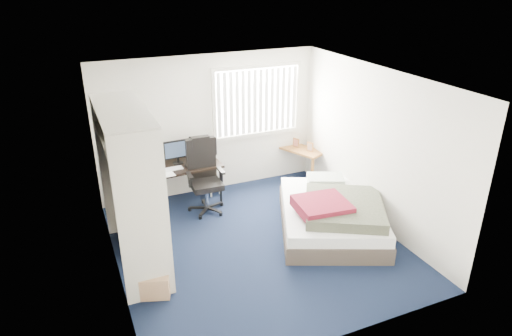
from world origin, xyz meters
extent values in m
plane|color=black|center=(0.00, 0.00, 0.00)|extent=(4.20, 4.20, 0.00)
plane|color=silver|center=(0.00, 2.10, 1.25)|extent=(4.00, 0.00, 4.00)
plane|color=silver|center=(0.00, -2.10, 1.25)|extent=(4.00, 0.00, 4.00)
plane|color=silver|center=(-2.00, 0.00, 1.25)|extent=(0.00, 4.20, 4.20)
plane|color=silver|center=(2.00, 0.00, 1.25)|extent=(0.00, 4.20, 4.20)
plane|color=white|center=(0.00, 0.00, 2.50)|extent=(4.20, 4.20, 0.00)
cube|color=white|center=(0.90, 2.08, 1.60)|extent=(1.60, 0.02, 1.20)
cube|color=beige|center=(0.90, 2.05, 2.23)|extent=(1.72, 0.06, 0.06)
cube|color=beige|center=(0.90, 2.05, 0.97)|extent=(1.72, 0.06, 0.06)
cube|color=white|center=(0.90, 2.02, 1.60)|extent=(1.60, 0.04, 1.16)
cube|color=beige|center=(-1.70, -0.60, 1.10)|extent=(0.60, 0.04, 2.20)
cube|color=beige|center=(-1.70, 1.20, 1.10)|extent=(0.60, 0.04, 2.20)
cube|color=beige|center=(-1.70, 0.30, 2.20)|extent=(0.60, 1.80, 0.04)
cube|color=beige|center=(-1.70, 0.30, 1.82)|extent=(0.56, 1.74, 0.03)
cylinder|color=silver|center=(-1.70, 0.30, 1.70)|extent=(0.03, 1.72, 0.03)
cube|color=#26262B|center=(-1.70, 0.20, 1.25)|extent=(0.38, 1.10, 0.90)
cube|color=beige|center=(-1.38, 0.75, 1.10)|extent=(0.03, 0.90, 2.20)
cube|color=white|center=(-1.70, -0.15, 1.96)|extent=(0.38, 0.30, 0.24)
cube|color=gray|center=(-1.70, 0.35, 1.95)|extent=(0.34, 0.28, 0.22)
cube|color=black|center=(-0.72, 1.73, 0.70)|extent=(1.49, 0.75, 0.04)
cylinder|color=black|center=(-1.38, 1.42, 0.34)|extent=(0.04, 0.04, 0.68)
cylinder|color=black|center=(-1.41, 1.98, 0.34)|extent=(0.04, 0.04, 0.68)
cylinder|color=black|center=(-0.04, 1.48, 0.34)|extent=(0.04, 0.04, 0.68)
cylinder|color=black|center=(-0.07, 2.04, 0.34)|extent=(0.04, 0.04, 0.68)
cube|color=white|center=(-1.19, 1.82, 1.00)|extent=(0.50, 0.06, 0.36)
cube|color=white|center=(-1.19, 1.82, 1.00)|extent=(0.45, 0.03, 0.31)
cube|color=black|center=(-0.68, 1.85, 0.98)|extent=(0.48, 0.05, 0.32)
cube|color=#1E2838|center=(-0.68, 1.85, 0.98)|extent=(0.43, 0.03, 0.27)
cube|color=black|center=(-0.22, 1.83, 0.98)|extent=(0.48, 0.05, 0.32)
cube|color=#1E2838|center=(-0.22, 1.83, 0.98)|extent=(0.43, 0.03, 0.27)
cube|color=white|center=(-0.86, 1.63, 0.73)|extent=(0.41, 0.16, 0.02)
cube|color=black|center=(-0.57, 1.64, 0.73)|extent=(0.06, 0.10, 0.02)
cylinder|color=silver|center=(-0.43, 1.70, 0.80)|extent=(0.08, 0.08, 0.16)
cube|color=white|center=(-0.72, 1.73, 0.72)|extent=(0.31, 0.29, 0.00)
cube|color=black|center=(-0.36, 1.29, 0.06)|extent=(0.61, 0.61, 0.12)
cylinder|color=silver|center=(-0.36, 1.29, 0.27)|extent=(0.06, 0.06, 0.40)
cube|color=black|center=(-0.36, 1.29, 0.50)|extent=(0.51, 0.51, 0.10)
cube|color=black|center=(-0.36, 1.52, 0.89)|extent=(0.50, 0.11, 0.69)
cube|color=black|center=(-0.36, 1.52, 1.19)|extent=(0.30, 0.13, 0.16)
cube|color=black|center=(-0.63, 1.30, 0.70)|extent=(0.08, 0.28, 0.04)
cube|color=black|center=(-0.10, 1.29, 0.70)|extent=(0.08, 0.28, 0.04)
cube|color=white|center=(-0.07, 1.85, 0.20)|extent=(0.32, 0.28, 0.03)
cylinder|color=white|center=(-0.14, 1.75, 0.10)|extent=(0.03, 0.03, 0.19)
cylinder|color=white|center=(-0.18, 1.89, 0.10)|extent=(0.03, 0.03, 0.19)
cylinder|color=white|center=(0.05, 1.81, 0.10)|extent=(0.03, 0.03, 0.19)
cylinder|color=white|center=(0.01, 1.95, 0.10)|extent=(0.03, 0.03, 0.19)
cube|color=brown|center=(1.75, 1.85, 0.59)|extent=(0.78, 1.00, 0.04)
cube|color=brown|center=(1.75, 1.41, 0.29)|extent=(0.05, 0.05, 0.57)
cube|color=brown|center=(1.41, 2.14, 0.29)|extent=(0.05, 0.05, 0.57)
cube|color=brown|center=(2.09, 1.56, 0.29)|extent=(0.05, 0.05, 0.57)
cube|color=brown|center=(1.75, 2.29, 0.29)|extent=(0.05, 0.05, 0.57)
cube|color=brown|center=(1.83, 1.67, 0.70)|extent=(0.08, 0.14, 0.18)
cube|color=brown|center=(1.69, 1.97, 0.70)|extent=(0.08, 0.14, 0.18)
cube|color=#433830|center=(1.25, -0.04, 0.13)|extent=(2.20, 2.46, 0.26)
cube|color=white|center=(1.25, -0.04, 0.34)|extent=(2.15, 2.41, 0.18)
cube|color=#B7BDAF|center=(1.55, 0.62, 0.50)|extent=(0.71, 0.61, 0.14)
cube|color=#343729|center=(1.29, -0.33, 0.51)|extent=(1.61, 1.65, 0.18)
cube|color=#570E25|center=(0.93, -0.28, 0.59)|extent=(0.82, 0.77, 0.16)
cube|color=tan|center=(-1.65, -0.53, 0.15)|extent=(0.47, 0.41, 0.30)
camera|label=1|loc=(-2.34, -5.34, 3.79)|focal=32.00mm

